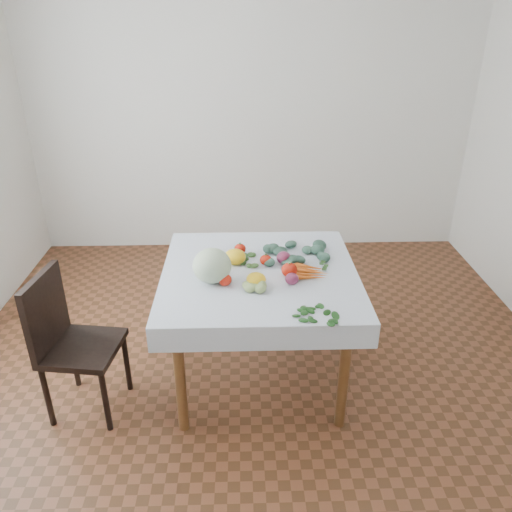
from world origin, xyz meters
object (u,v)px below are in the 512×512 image
at_px(carrot_bunch, 310,272).
at_px(table, 260,287).
at_px(chair, 67,336).
at_px(heirloom_back, 235,257).
at_px(cabbage, 212,266).

bearing_deg(carrot_bunch, table, 170.48).
relative_size(chair, carrot_bunch, 4.28).
height_order(table, heirloom_back, heirloom_back).
bearing_deg(carrot_bunch, heirloom_back, 160.63).
bearing_deg(chair, table, 12.52).
xyz_separation_m(cabbage, carrot_bunch, (0.55, 0.06, -0.08)).
bearing_deg(heirloom_back, chair, -159.93).
bearing_deg(chair, carrot_bunch, 7.99).
bearing_deg(table, heirloom_back, 144.23).
height_order(chair, cabbage, cabbage).
xyz_separation_m(table, chair, (-1.08, -0.24, -0.16)).
bearing_deg(table, cabbage, -158.28).
xyz_separation_m(chair, carrot_bunch, (1.36, 0.19, 0.28)).
height_order(table, chair, chair).
relative_size(table, carrot_bunch, 4.94).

